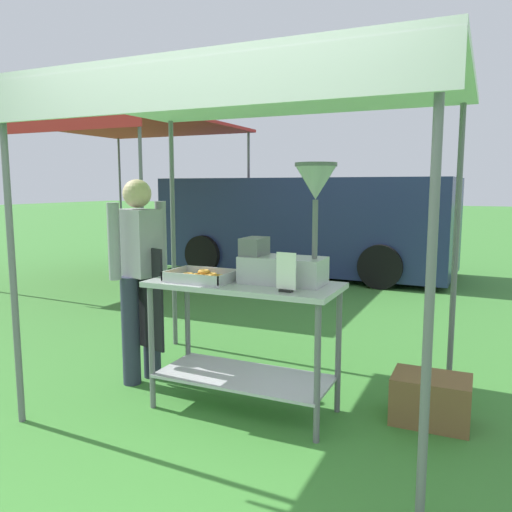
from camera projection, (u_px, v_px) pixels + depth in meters
name	position (u px, v px, depth m)	size (l,w,h in m)	color
ground_plane	(391.00, 286.00, 8.05)	(70.00, 70.00, 0.00)	#3D7F33
stall_canopy	(250.00, 101.00, 3.41)	(2.75, 2.05, 2.21)	slate
donut_cart	(244.00, 319.00, 3.52)	(1.31, 0.57, 0.91)	#B7B7BC
donut_tray	(200.00, 277.00, 3.53)	(0.45, 0.32, 0.07)	#B7B7BC
donut_fryer	(291.00, 240.00, 3.38)	(0.63, 0.28, 0.80)	#B7B7BC
menu_sign	(286.00, 275.00, 3.15)	(0.13, 0.05, 0.24)	black
vendor	(140.00, 270.00, 4.03)	(0.47, 0.53, 1.61)	#2D3347
supply_crate	(431.00, 399.00, 3.39)	(0.50, 0.35, 0.32)	brown
van_navy	(306.00, 224.00, 9.26)	(5.18, 2.24, 1.69)	navy
neighbour_tent	(124.00, 128.00, 8.11)	(3.05, 3.30, 2.54)	slate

